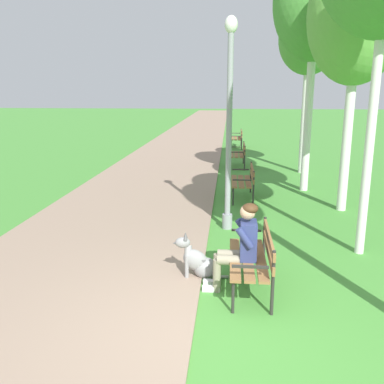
{
  "coord_description": "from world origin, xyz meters",
  "views": [
    {
      "loc": [
        0.08,
        -4.29,
        2.72
      ],
      "look_at": [
        -0.59,
        3.23,
        0.9
      ],
      "focal_mm": 39.58,
      "sensor_mm": 36.0,
      "label": 1
    }
  ],
  "objects_px": {
    "park_bench_far": "(239,153)",
    "dog_grey": "(199,262)",
    "birch_tree_third": "(357,16)",
    "person_seated_on_near_bench": "(240,243)",
    "park_bench_near": "(255,255)",
    "park_bench_furthest": "(238,137)",
    "birch_tree_fifth": "(309,41)",
    "park_bench_mid": "(245,179)",
    "lamp_post_near": "(229,124)",
    "birch_tree_fourth": "(315,3)"
  },
  "relations": [
    {
      "from": "person_seated_on_near_bench",
      "to": "birch_tree_third",
      "type": "bearing_deg",
      "value": 60.18
    },
    {
      "from": "park_bench_near",
      "to": "lamp_post_near",
      "type": "bearing_deg",
      "value": 98.5
    },
    {
      "from": "birch_tree_third",
      "to": "park_bench_far",
      "type": "bearing_deg",
      "value": 112.33
    },
    {
      "from": "birch_tree_third",
      "to": "birch_tree_fourth",
      "type": "distance_m",
      "value": 2.14
    },
    {
      "from": "park_bench_far",
      "to": "birch_tree_third",
      "type": "xyz_separation_m",
      "value": [
        2.27,
        -5.53,
        3.72
      ]
    },
    {
      "from": "park_bench_near",
      "to": "birch_tree_fourth",
      "type": "bearing_deg",
      "value": 74.65
    },
    {
      "from": "birch_tree_fifth",
      "to": "lamp_post_near",
      "type": "bearing_deg",
      "value": -111.63
    },
    {
      "from": "lamp_post_near",
      "to": "park_bench_furthest",
      "type": "bearing_deg",
      "value": 88.16
    },
    {
      "from": "lamp_post_near",
      "to": "birch_tree_fifth",
      "type": "distance_m",
      "value": 7.0
    },
    {
      "from": "park_bench_mid",
      "to": "person_seated_on_near_bench",
      "type": "relative_size",
      "value": 1.2
    },
    {
      "from": "park_bench_far",
      "to": "park_bench_furthest",
      "type": "height_order",
      "value": "same"
    },
    {
      "from": "park_bench_near",
      "to": "birch_tree_fifth",
      "type": "xyz_separation_m",
      "value": [
        2.06,
        8.85,
        3.73
      ]
    },
    {
      "from": "dog_grey",
      "to": "lamp_post_near",
      "type": "distance_m",
      "value": 3.03
    },
    {
      "from": "birch_tree_fourth",
      "to": "birch_tree_fifth",
      "type": "bearing_deg",
      "value": 82.34
    },
    {
      "from": "park_bench_mid",
      "to": "park_bench_near",
      "type": "bearing_deg",
      "value": -90.34
    },
    {
      "from": "park_bench_mid",
      "to": "birch_tree_third",
      "type": "distance_m",
      "value": 4.41
    },
    {
      "from": "birch_tree_third",
      "to": "park_bench_mid",
      "type": "bearing_deg",
      "value": 158.43
    },
    {
      "from": "person_seated_on_near_bench",
      "to": "lamp_post_near",
      "type": "height_order",
      "value": "lamp_post_near"
    },
    {
      "from": "park_bench_far",
      "to": "dog_grey",
      "type": "relative_size",
      "value": 1.8
    },
    {
      "from": "park_bench_near",
      "to": "park_bench_mid",
      "type": "distance_m",
      "value": 5.12
    },
    {
      "from": "person_seated_on_near_bench",
      "to": "lamp_post_near",
      "type": "distance_m",
      "value": 3.03
    },
    {
      "from": "dog_grey",
      "to": "birch_tree_third",
      "type": "xyz_separation_m",
      "value": [
        3.04,
        3.97,
        3.97
      ]
    },
    {
      "from": "park_bench_far",
      "to": "park_bench_furthest",
      "type": "bearing_deg",
      "value": 89.64
    },
    {
      "from": "person_seated_on_near_bench",
      "to": "dog_grey",
      "type": "bearing_deg",
      "value": 153.19
    },
    {
      "from": "park_bench_far",
      "to": "dog_grey",
      "type": "distance_m",
      "value": 9.54
    },
    {
      "from": "park_bench_near",
      "to": "park_bench_furthest",
      "type": "relative_size",
      "value": 1.0
    },
    {
      "from": "birch_tree_fourth",
      "to": "birch_tree_fifth",
      "type": "xyz_separation_m",
      "value": [
        0.35,
        2.63,
        -0.63
      ]
    },
    {
      "from": "park_bench_far",
      "to": "person_seated_on_near_bench",
      "type": "xyz_separation_m",
      "value": [
        -0.18,
        -9.8,
        0.17
      ]
    },
    {
      "from": "park_bench_mid",
      "to": "person_seated_on_near_bench",
      "type": "bearing_deg",
      "value": -92.65
    },
    {
      "from": "lamp_post_near",
      "to": "birch_tree_third",
      "type": "xyz_separation_m",
      "value": [
        2.64,
        1.6,
        2.14
      ]
    },
    {
      "from": "park_bench_near",
      "to": "person_seated_on_near_bench",
      "type": "height_order",
      "value": "person_seated_on_near_bench"
    },
    {
      "from": "park_bench_furthest",
      "to": "person_seated_on_near_bench",
      "type": "relative_size",
      "value": 1.2
    },
    {
      "from": "park_bench_furthest",
      "to": "birch_tree_fourth",
      "type": "bearing_deg",
      "value": -79.1
    },
    {
      "from": "birch_tree_third",
      "to": "birch_tree_fourth",
      "type": "relative_size",
      "value": 0.89
    },
    {
      "from": "lamp_post_near",
      "to": "park_bench_mid",
      "type": "bearing_deg",
      "value": 80.21
    },
    {
      "from": "park_bench_far",
      "to": "park_bench_furthest",
      "type": "distance_m",
      "value": 5.29
    },
    {
      "from": "birch_tree_fourth",
      "to": "park_bench_mid",
      "type": "bearing_deg",
      "value": -146.89
    },
    {
      "from": "park_bench_furthest",
      "to": "birch_tree_fourth",
      "type": "xyz_separation_m",
      "value": [
        1.7,
        -8.85,
        4.35
      ]
    },
    {
      "from": "dog_grey",
      "to": "birch_tree_third",
      "type": "distance_m",
      "value": 6.39
    },
    {
      "from": "person_seated_on_near_bench",
      "to": "birch_tree_fifth",
      "type": "bearing_deg",
      "value": 75.66
    },
    {
      "from": "park_bench_far",
      "to": "lamp_post_near",
      "type": "relative_size",
      "value": 0.37
    },
    {
      "from": "park_bench_mid",
      "to": "park_bench_furthest",
      "type": "relative_size",
      "value": 1.0
    },
    {
      "from": "birch_tree_third",
      "to": "birch_tree_fifth",
      "type": "xyz_separation_m",
      "value": [
        -0.18,
        4.6,
        0.01
      ]
    },
    {
      "from": "park_bench_near",
      "to": "park_bench_far",
      "type": "height_order",
      "value": "same"
    },
    {
      "from": "dog_grey",
      "to": "lamp_post_near",
      "type": "height_order",
      "value": "lamp_post_near"
    },
    {
      "from": "birch_tree_third",
      "to": "lamp_post_near",
      "type": "bearing_deg",
      "value": -148.78
    },
    {
      "from": "park_bench_near",
      "to": "park_bench_furthest",
      "type": "height_order",
      "value": "same"
    },
    {
      "from": "lamp_post_near",
      "to": "birch_tree_third",
      "type": "height_order",
      "value": "birch_tree_third"
    },
    {
      "from": "lamp_post_near",
      "to": "birch_tree_fourth",
      "type": "relative_size",
      "value": 0.63
    },
    {
      "from": "person_seated_on_near_bench",
      "to": "dog_grey",
      "type": "xyz_separation_m",
      "value": [
        -0.59,
        0.3,
        -0.42
      ]
    }
  ]
}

